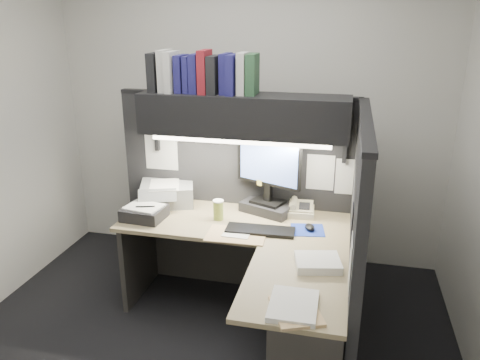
% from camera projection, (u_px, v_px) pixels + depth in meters
% --- Properties ---
extents(floor, '(3.50, 3.50, 0.00)m').
position_uv_depth(floor, '(202.00, 347.00, 3.26)').
color(floor, black).
rests_on(floor, ground).
extents(wall_back, '(3.50, 0.04, 2.70)m').
position_uv_depth(wall_back, '(248.00, 115.00, 4.20)').
color(wall_back, silver).
rests_on(wall_back, floor).
extents(wall_front, '(3.50, 0.04, 2.70)m').
position_uv_depth(wall_front, '(42.00, 301.00, 1.44)').
color(wall_front, silver).
rests_on(wall_front, floor).
extents(partition_back, '(1.90, 0.06, 1.60)m').
position_uv_depth(partition_back, '(237.00, 194.00, 3.85)').
color(partition_back, black).
rests_on(partition_back, floor).
extents(partition_right, '(0.06, 1.50, 1.60)m').
position_uv_depth(partition_right, '(355.00, 248.00, 2.95)').
color(partition_right, black).
rests_on(partition_right, floor).
extents(desk, '(1.70, 1.53, 0.73)m').
position_uv_depth(desk, '(263.00, 301.00, 3.02)').
color(desk, '#9A8B62').
rests_on(desk, floor).
extents(overhead_shelf, '(1.55, 0.34, 0.30)m').
position_uv_depth(overhead_shelf, '(243.00, 115.00, 3.43)').
color(overhead_shelf, black).
rests_on(overhead_shelf, partition_back).
extents(task_light_tube, '(1.32, 0.04, 0.04)m').
position_uv_depth(task_light_tube, '(239.00, 142.00, 3.36)').
color(task_light_tube, white).
rests_on(task_light_tube, overhead_shelf).
extents(monitor, '(0.52, 0.37, 0.59)m').
position_uv_depth(monitor, '(268.00, 184.00, 3.60)').
color(monitor, black).
rests_on(monitor, desk).
extents(keyboard, '(0.50, 0.18, 0.02)m').
position_uv_depth(keyboard, '(260.00, 230.00, 3.33)').
color(keyboard, black).
rests_on(keyboard, desk).
extents(mousepad, '(0.27, 0.25, 0.00)m').
position_uv_depth(mousepad, '(308.00, 230.00, 3.36)').
color(mousepad, '#1C339C').
rests_on(mousepad, desk).
extents(mouse, '(0.10, 0.12, 0.04)m').
position_uv_depth(mouse, '(310.00, 227.00, 3.35)').
color(mouse, black).
rests_on(mouse, mousepad).
extents(telephone, '(0.21, 0.22, 0.08)m').
position_uv_depth(telephone, '(301.00, 210.00, 3.61)').
color(telephone, beige).
rests_on(telephone, desk).
extents(coffee_cup, '(0.09, 0.09, 0.14)m').
position_uv_depth(coffee_cup, '(218.00, 210.00, 3.52)').
color(coffee_cup, '#9EAF46').
rests_on(coffee_cup, desk).
extents(printer, '(0.51, 0.47, 0.17)m').
position_uv_depth(printer, '(167.00, 193.00, 3.83)').
color(printer, gray).
rests_on(printer, desk).
extents(notebook_stack, '(0.32, 0.27, 0.09)m').
position_uv_depth(notebook_stack, '(144.00, 213.00, 3.54)').
color(notebook_stack, black).
rests_on(notebook_stack, desk).
extents(open_folder, '(0.42, 0.29, 0.01)m').
position_uv_depth(open_folder, '(236.00, 235.00, 3.28)').
color(open_folder, tan).
rests_on(open_folder, desk).
extents(paper_stack_a, '(0.31, 0.28, 0.05)m').
position_uv_depth(paper_stack_a, '(318.00, 263.00, 2.86)').
color(paper_stack_a, white).
rests_on(paper_stack_a, desk).
extents(paper_stack_b, '(0.25, 0.32, 0.03)m').
position_uv_depth(paper_stack_b, '(293.00, 306.00, 2.45)').
color(paper_stack_b, white).
rests_on(paper_stack_b, desk).
extents(manila_stack, '(0.33, 0.36, 0.02)m').
position_uv_depth(manila_stack, '(296.00, 311.00, 2.42)').
color(manila_stack, tan).
rests_on(manila_stack, desk).
extents(binder_row, '(0.81, 0.26, 0.31)m').
position_uv_depth(binder_row, '(204.00, 73.00, 3.41)').
color(binder_row, black).
rests_on(binder_row, overhead_shelf).
extents(pinned_papers, '(1.76, 1.31, 0.51)m').
position_uv_depth(pinned_papers, '(278.00, 183.00, 3.34)').
color(pinned_papers, white).
rests_on(pinned_papers, partition_back).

